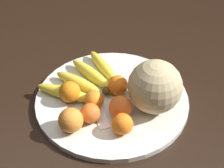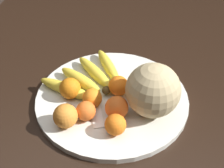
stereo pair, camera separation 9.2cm
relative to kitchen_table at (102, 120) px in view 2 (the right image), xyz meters
name	(u,v)px [view 2 (the right image)]	position (x,y,z in m)	size (l,w,h in m)	color
kitchen_table	(102,120)	(0.00, 0.00, 0.00)	(1.69, 1.16, 0.75)	black
fruit_bowl	(112,98)	(-0.02, 0.03, 0.09)	(0.47, 0.47, 0.02)	silver
melon	(153,90)	(0.02, 0.15, 0.17)	(0.15, 0.15, 0.15)	tan
banana_bunch	(88,77)	(-0.08, -0.06, 0.11)	(0.27, 0.27, 0.04)	#473819
orange_front_left	(65,116)	(0.11, -0.08, 0.13)	(0.07, 0.07, 0.07)	orange
orange_front_right	(86,111)	(0.08, -0.03, 0.12)	(0.06, 0.06, 0.06)	orange
orange_mid_center	(70,88)	(0.00, -0.09, 0.13)	(0.06, 0.06, 0.06)	orange
orange_back_left	(117,108)	(0.06, 0.06, 0.13)	(0.07, 0.07, 0.07)	orange
orange_back_right	(115,125)	(0.12, 0.06, 0.12)	(0.06, 0.06, 0.06)	orange
orange_top_small	(92,98)	(0.03, -0.02, 0.12)	(0.06, 0.06, 0.06)	orange
orange_side_extra	(119,86)	(-0.03, 0.05, 0.12)	(0.06, 0.06, 0.06)	orange
produce_tag	(98,116)	(0.07, 0.00, 0.10)	(0.10, 0.06, 0.00)	white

